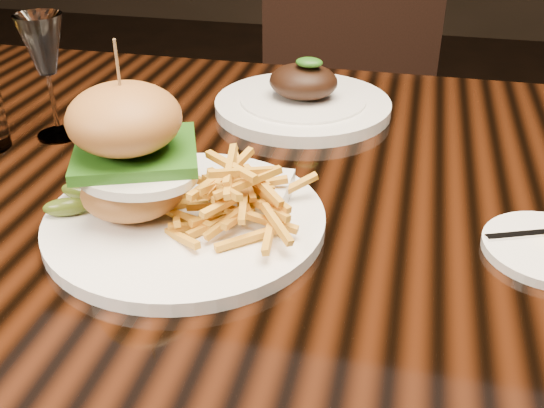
% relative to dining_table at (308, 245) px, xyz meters
% --- Properties ---
extents(dining_table, '(1.60, 0.90, 0.75)m').
position_rel_dining_table_xyz_m(dining_table, '(0.00, 0.00, 0.00)').
color(dining_table, black).
rests_on(dining_table, ground).
extents(burger_plate, '(0.30, 0.30, 0.20)m').
position_rel_dining_table_xyz_m(burger_plate, '(-0.12, -0.11, 0.13)').
color(burger_plate, white).
rests_on(burger_plate, dining_table).
extents(ramekin, '(0.09, 0.09, 0.04)m').
position_rel_dining_table_xyz_m(ramekin, '(-0.05, -0.06, 0.09)').
color(ramekin, white).
rests_on(ramekin, dining_table).
extents(wine_glass, '(0.06, 0.06, 0.17)m').
position_rel_dining_table_xyz_m(wine_glass, '(-0.37, 0.08, 0.20)').
color(wine_glass, white).
rests_on(wine_glass, dining_table).
extents(far_dish, '(0.26, 0.26, 0.09)m').
position_rel_dining_table_xyz_m(far_dish, '(-0.05, 0.24, 0.09)').
color(far_dish, white).
rests_on(far_dish, dining_table).
extents(chair_far, '(0.54, 0.55, 0.95)m').
position_rel_dining_table_xyz_m(chair_far, '(-0.04, 0.89, -0.13)').
color(chair_far, black).
rests_on(chair_far, ground).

